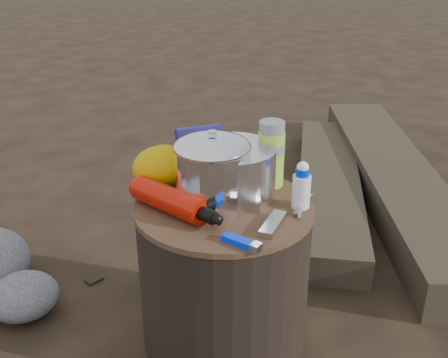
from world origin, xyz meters
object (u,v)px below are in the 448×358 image
object	(u,v)px
log_main	(394,180)
thermos	(271,154)
travel_mug	(239,157)
stump	(224,274)
camping_pot	(212,171)
fuel_bottle	(170,200)

from	to	relation	value
log_main	thermos	distance (m)	1.05
log_main	travel_mug	bearing A→B (deg)	-133.59
stump	thermos	size ratio (longest dim) A/B	2.53
stump	log_main	world-z (taller)	stump
camping_pot	travel_mug	distance (m)	0.20
log_main	camping_pot	size ratio (longest dim) A/B	9.16
stump	camping_pot	world-z (taller)	camping_pot
log_main	thermos	world-z (taller)	thermos
log_main	fuel_bottle	distance (m)	1.30
camping_pot	fuel_bottle	distance (m)	0.12
fuel_bottle	thermos	size ratio (longest dim) A/B	1.53
fuel_bottle	log_main	bearing A→B (deg)	-2.48
stump	fuel_bottle	world-z (taller)	fuel_bottle
stump	camping_pot	bearing A→B (deg)	158.36
log_main	camping_pot	xyz separation A→B (m)	(-0.96, -0.63, 0.43)
thermos	fuel_bottle	bearing A→B (deg)	-164.82
camping_pot	travel_mug	bearing A→B (deg)	52.92
camping_pot	travel_mug	size ratio (longest dim) A/B	1.70
camping_pot	travel_mug	xyz separation A→B (m)	(0.12, 0.15, -0.04)
travel_mug	stump	bearing A→B (deg)	-118.82
log_main	travel_mug	distance (m)	1.04
fuel_bottle	travel_mug	xyz separation A→B (m)	(0.22, 0.16, 0.02)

